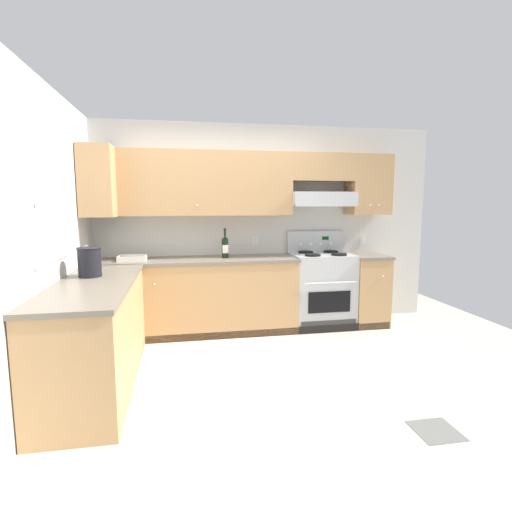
{
  "coord_description": "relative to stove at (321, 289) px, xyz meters",
  "views": [
    {
      "loc": [
        -0.49,
        -3.48,
        1.58
      ],
      "look_at": [
        0.28,
        0.7,
        1.0
      ],
      "focal_mm": 27.85,
      "sensor_mm": 36.0,
      "label": 1
    }
  ],
  "objects": [
    {
      "name": "ground_plane",
      "position": [
        -1.23,
        -1.25,
        -0.48
      ],
      "size": [
        7.04,
        7.04,
        0.0
      ],
      "primitive_type": "plane",
      "color": "beige"
    },
    {
      "name": "floor_accent_tile",
      "position": [
        -0.02,
        -2.44,
        -0.48
      ],
      "size": [
        0.3,
        0.3,
        0.01
      ],
      "primitive_type": "cube",
      "color": "slate",
      "rests_on": "ground_plane"
    },
    {
      "name": "wall_back",
      "position": [
        -0.84,
        0.27,
        1.0
      ],
      "size": [
        4.68,
        0.57,
        2.55
      ],
      "color": "silver",
      "rests_on": "ground_plane"
    },
    {
      "name": "wall_left",
      "position": [
        -2.82,
        -1.03,
        0.87
      ],
      "size": [
        0.47,
        4.0,
        2.55
      ],
      "color": "silver",
      "rests_on": "ground_plane"
    },
    {
      "name": "counter_back_run",
      "position": [
        -1.24,
        -0.01,
        -0.03
      ],
      "size": [
        3.6,
        0.65,
        0.91
      ],
      "color": "tan",
      "rests_on": "ground_plane"
    },
    {
      "name": "counter_left_run",
      "position": [
        -2.47,
        -1.26,
        -0.03
      ],
      "size": [
        0.63,
        1.91,
        0.91
      ],
      "color": "tan",
      "rests_on": "ground_plane"
    },
    {
      "name": "stove",
      "position": [
        0.0,
        0.0,
        0.0
      ],
      "size": [
        0.76,
        0.62,
        1.2
      ],
      "color": "#B7BABC",
      "rests_on": "ground_plane"
    },
    {
      "name": "wine_bottle",
      "position": [
        -1.23,
        0.03,
        0.57
      ],
      "size": [
        0.08,
        0.08,
        0.35
      ],
      "color": "black",
      "rests_on": "counter_back_run"
    },
    {
      "name": "bowl",
      "position": [
        -2.3,
        -0.02,
        0.45
      ],
      "size": [
        0.32,
        0.25,
        0.06
      ],
      "color": "white",
      "rests_on": "counter_back_run"
    },
    {
      "name": "bucket",
      "position": [
        -2.56,
        -0.99,
        0.57
      ],
      "size": [
        0.21,
        0.21,
        0.27
      ],
      "color": "black",
      "rests_on": "counter_left_run"
    }
  ]
}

